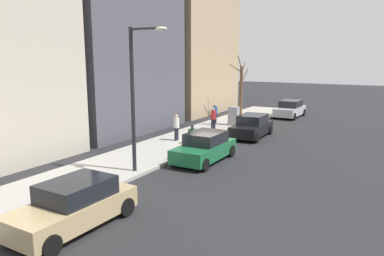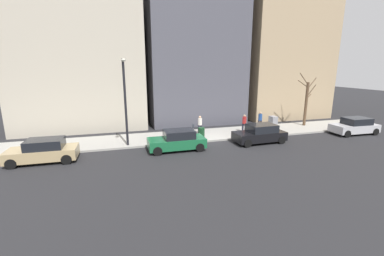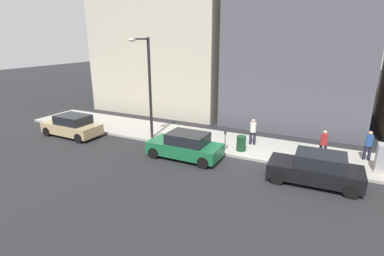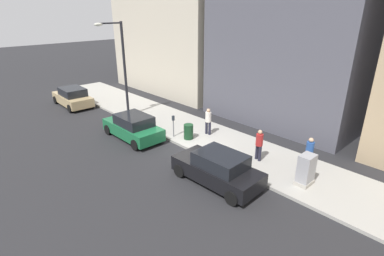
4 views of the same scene
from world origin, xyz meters
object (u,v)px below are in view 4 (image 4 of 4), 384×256
at_px(parked_car_tan, 73,97).
at_px(pedestrian_near_meter, 309,152).
at_px(trash_bin, 188,132).
at_px(office_tower_right, 199,7).
at_px(parking_meter, 173,124).
at_px(pedestrian_midblock, 259,143).
at_px(utility_box, 306,170).
at_px(streetlamp, 121,62).
at_px(parked_car_black, 218,169).
at_px(pedestrian_far_corner, 208,120).
at_px(parked_car_green, 133,127).

height_order(parked_car_tan, pedestrian_near_meter, pedestrian_near_meter).
distance_m(parked_car_tan, trash_bin, 11.71).
bearing_deg(trash_bin, office_tower_right, 43.28).
bearing_deg(pedestrian_near_meter, parking_meter, 16.45).
height_order(parked_car_tan, pedestrian_midblock, pedestrian_midblock).
distance_m(utility_box, streetlamp, 13.73).
bearing_deg(parked_car_black, trash_bin, 61.38).
distance_m(parked_car_tan, streetlamp, 6.50).
distance_m(streetlamp, pedestrian_midblock, 11.04).
xyz_separation_m(parked_car_black, office_tower_right, (12.81, 14.34, 6.76)).
bearing_deg(parked_car_tan, parking_meter, -79.60).
xyz_separation_m(parked_car_tan, pedestrian_far_corner, (3.53, -11.82, 0.35)).
relative_size(parked_car_green, trash_bin, 4.67).
distance_m(trash_bin, office_tower_right, 16.16).
height_order(parked_car_green, streetlamp, streetlamp).
xyz_separation_m(parked_car_tan, trash_bin, (2.18, -11.51, -0.14)).
bearing_deg(office_tower_right, trash_bin, -136.72).
distance_m(pedestrian_midblock, pedestrian_far_corner, 4.16).
distance_m(utility_box, pedestrian_midblock, 2.80).
height_order(parked_car_black, parked_car_tan, same).
relative_size(parked_car_black, parking_meter, 3.16).
bearing_deg(trash_bin, utility_box, -86.82).
distance_m(utility_box, trash_bin, 7.21).
relative_size(parked_car_green, pedestrian_far_corner, 2.53).
xyz_separation_m(parked_car_black, streetlamp, (1.55, 10.44, 3.28)).
xyz_separation_m(parking_meter, pedestrian_far_corner, (1.81, -1.17, 0.11)).
distance_m(parked_car_black, parked_car_green, 6.93).
bearing_deg(utility_box, streetlamp, 94.37).
xyz_separation_m(streetlamp, pedestrian_near_meter, (2.37, -12.76, -2.93)).
bearing_deg(pedestrian_far_corner, parked_car_green, -135.88).
height_order(parked_car_tan, office_tower_right, office_tower_right).
bearing_deg(parking_meter, trash_bin, -62.24).
relative_size(parked_car_black, utility_box, 2.98).
bearing_deg(pedestrian_near_meter, streetlamp, 10.60).
height_order(parked_car_tan, pedestrian_far_corner, pedestrian_far_corner).
xyz_separation_m(streetlamp, office_tower_right, (11.26, 3.90, 3.48)).
height_order(parking_meter, pedestrian_far_corner, pedestrian_far_corner).
bearing_deg(streetlamp, trash_bin, -84.24).
height_order(parked_car_green, office_tower_right, office_tower_right).
bearing_deg(pedestrian_midblock, streetlamp, -155.90).
xyz_separation_m(utility_box, trash_bin, (-0.40, 7.20, -0.25)).
distance_m(parking_meter, pedestrian_near_meter, 7.81).
distance_m(pedestrian_near_meter, pedestrian_far_corner, 6.34).
height_order(utility_box, office_tower_right, office_tower_right).
xyz_separation_m(utility_box, pedestrian_far_corner, (0.96, 6.88, 0.24)).
distance_m(parked_car_green, pedestrian_near_meter, 10.04).
height_order(utility_box, pedestrian_midblock, pedestrian_midblock).
bearing_deg(utility_box, parking_meter, 96.03).
bearing_deg(pedestrian_far_corner, office_tower_right, 131.62).
relative_size(parked_car_black, pedestrian_far_corner, 2.57).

